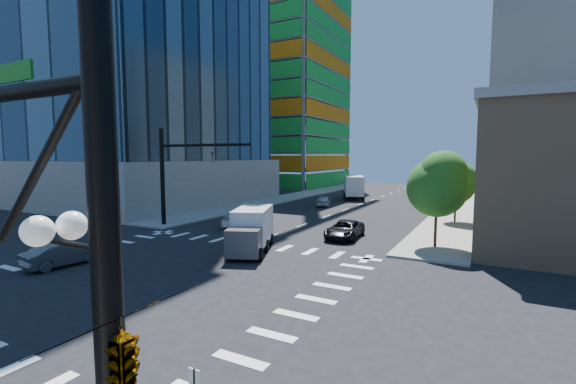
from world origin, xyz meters
The scene contains 15 objects.
ground centered at (0.00, 0.00, 0.00)m, with size 160.00×160.00×0.00m, color black.
road_markings centered at (0.00, 0.00, 0.01)m, with size 20.00×20.00×0.01m, color silver.
sidewalk_ne centered at (12.50, 40.00, 0.07)m, with size 5.00×60.00×0.15m, color gray.
sidewalk_nw centered at (-12.50, 40.00, 0.07)m, with size 5.00×60.00×0.15m, color gray.
construction_building centered at (-27.41, 61.93, 24.61)m, with size 25.16×34.50×70.60m.
signal_mast_se centered at (10.60, -11.50, 5.01)m, with size 10.51×2.48×9.00m.
signal_mast_nw centered at (-10.00, 11.50, 5.49)m, with size 10.20×0.40×9.00m.
tree_south centered at (12.63, 13.90, 4.69)m, with size 4.16×4.16×6.82m.
tree_north centered at (12.93, 25.90, 3.99)m, with size 3.54×3.52×5.78m.
car_nb_far centered at (5.58, 14.33, 0.70)m, with size 2.33×5.06×1.41m, color black.
car_sb_near centered at (-5.31, 14.63, 0.68)m, with size 1.90×4.68×1.36m, color white.
car_sb_mid centered at (-3.62, 31.68, 0.71)m, with size 1.68×4.17×1.42m, color #ACB1B4.
car_sb_cross centered at (-6.66, -1.13, 0.73)m, with size 1.54×4.42×1.46m, color #4B4C50.
box_truck_near centered at (1.44, 6.93, 1.31)m, with size 4.34×6.11×2.95m.
box_truck_far centered at (-3.16, 42.53, 1.57)m, with size 5.22×7.37×3.56m.
Camera 1 is at (15.99, -14.77, 6.60)m, focal length 24.00 mm.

